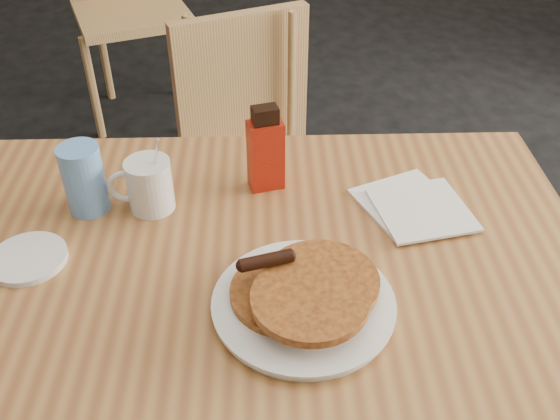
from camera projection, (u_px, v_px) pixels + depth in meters
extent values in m
cube|color=#9F6A38|center=(260.00, 261.00, 1.14)|extent=(1.26, 0.88, 0.04)
cube|color=tan|center=(260.00, 267.00, 1.15)|extent=(1.30, 0.93, 0.02)
cylinder|color=tan|center=(450.00, 269.00, 1.66)|extent=(0.04, 0.04, 0.71)
cube|color=tan|center=(248.00, 191.00, 1.81)|extent=(0.51, 0.51, 0.04)
cube|color=tan|center=(242.00, 87.00, 1.81)|extent=(0.39, 0.17, 0.44)
cylinder|color=tan|center=(198.00, 289.00, 1.81)|extent=(0.04, 0.04, 0.41)
cylinder|color=tan|center=(296.00, 213.00, 2.09)|extent=(0.04, 0.04, 0.41)
cube|color=tan|center=(132.00, 14.00, 2.72)|extent=(0.58, 0.58, 0.04)
cylinder|color=tan|center=(93.00, 89.00, 2.72)|extent=(0.04, 0.04, 0.48)
cylinder|color=tan|center=(182.00, 50.00, 3.05)|extent=(0.04, 0.04, 0.48)
cylinder|color=silver|center=(303.00, 305.00, 1.01)|extent=(0.29, 0.29, 0.02)
cylinder|color=silver|center=(304.00, 302.00, 1.01)|extent=(0.30, 0.30, 0.01)
cylinder|color=#AC6524|center=(287.00, 292.00, 1.01)|extent=(0.19, 0.19, 0.01)
cylinder|color=#AC6524|center=(321.00, 281.00, 1.01)|extent=(0.19, 0.19, 0.01)
cylinder|color=#AC6524|center=(310.00, 299.00, 0.96)|extent=(0.19, 0.19, 0.01)
cylinder|color=black|center=(266.00, 260.00, 1.00)|extent=(0.09, 0.04, 0.02)
cylinder|color=silver|center=(150.00, 185.00, 1.20)|extent=(0.09, 0.09, 0.10)
torus|color=silver|center=(126.00, 187.00, 1.19)|extent=(0.07, 0.01, 0.07)
cylinder|color=black|center=(147.00, 166.00, 1.17)|extent=(0.08, 0.08, 0.01)
cylinder|color=silver|center=(154.00, 169.00, 1.18)|extent=(0.04, 0.04, 0.15)
cube|color=maroon|center=(266.00, 155.00, 1.24)|extent=(0.08, 0.06, 0.15)
cube|color=black|center=(265.00, 115.00, 1.19)|extent=(0.05, 0.04, 0.03)
cube|color=white|center=(407.00, 203.00, 1.24)|extent=(0.22, 0.22, 0.01)
cube|color=white|center=(422.00, 210.00, 1.21)|extent=(0.20, 0.20, 0.01)
cylinder|color=#5D93DA|center=(84.00, 179.00, 1.18)|extent=(0.08, 0.08, 0.14)
cylinder|color=silver|center=(28.00, 258.00, 1.10)|extent=(0.15, 0.15, 0.01)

